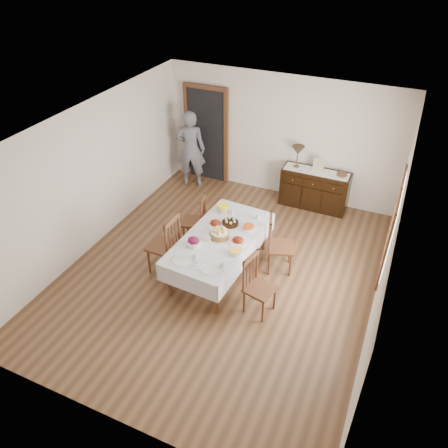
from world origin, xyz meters
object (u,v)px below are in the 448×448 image
at_px(chair_left_near, 166,244).
at_px(person, 191,147).
at_px(dining_table, 220,241).
at_px(table_lamp, 298,151).
at_px(chair_right_far, 278,244).
at_px(sideboard, 314,189).
at_px(chair_right_near, 257,285).
at_px(chair_left_far, 196,219).

xyz_separation_m(chair_left_near, person, (-1.01, 2.85, 0.36)).
relative_size(dining_table, table_lamp, 4.77).
xyz_separation_m(chair_right_far, sideboard, (0.07, 2.24, -0.12)).
relative_size(chair_right_near, person, 0.54).
relative_size(chair_left_near, chair_right_far, 1.07).
bearing_deg(chair_left_near, chair_left_far, 177.13).
xyz_separation_m(chair_right_near, table_lamp, (-0.40, 3.31, 0.68)).
bearing_deg(table_lamp, chair_left_far, -120.78).
height_order(chair_right_near, person, person).
height_order(chair_right_near, sideboard, chair_right_near).
distance_m(chair_left_far, person, 2.22).
height_order(sideboard, person, person).
distance_m(person, table_lamp, 2.36).
xyz_separation_m(dining_table, sideboard, (0.93, 2.69, -0.23)).
height_order(dining_table, chair_right_far, chair_right_far).
bearing_deg(table_lamp, chair_right_far, -80.79).
relative_size(dining_table, chair_right_near, 2.19).
relative_size(dining_table, sideboard, 1.59).
height_order(chair_right_far, table_lamp, table_lamp).
height_order(chair_left_near, sideboard, chair_left_near).
bearing_deg(sideboard, chair_left_near, -120.06).
relative_size(dining_table, chair_left_near, 1.95).
xyz_separation_m(chair_right_near, sideboard, (0.04, 3.29, -0.09)).
bearing_deg(dining_table, chair_right_near, -29.85).
xyz_separation_m(dining_table, chair_right_near, (0.89, -0.59, -0.14)).
xyz_separation_m(chair_left_near, chair_left_far, (0.08, 0.96, -0.09)).
bearing_deg(chair_right_far, chair_right_near, 162.91).
height_order(dining_table, chair_right_near, chair_right_near).
bearing_deg(chair_left_far, table_lamp, 133.88).
distance_m(chair_right_far, person, 3.41).
bearing_deg(chair_right_far, dining_table, 99.44).
distance_m(chair_left_near, chair_right_far, 1.87).
relative_size(chair_right_near, sideboard, 0.73).
height_order(chair_right_far, person, person).
distance_m(chair_right_far, sideboard, 2.24).
distance_m(dining_table, chair_left_near, 0.90).
xyz_separation_m(dining_table, chair_left_far, (-0.76, 0.62, -0.16)).
height_order(person, table_lamp, person).
height_order(chair_left_far, person, person).
bearing_deg(chair_right_far, chair_left_near, 96.77).
height_order(chair_right_far, sideboard, chair_right_far).
relative_size(chair_left_near, sideboard, 0.81).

